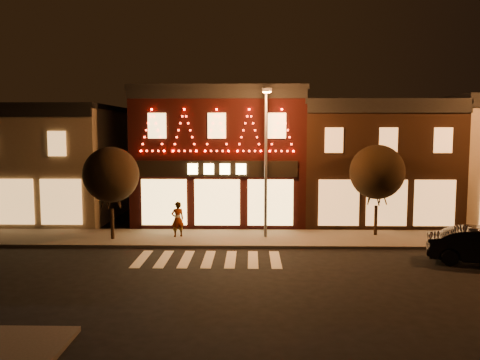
{
  "coord_description": "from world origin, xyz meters",
  "views": [
    {
      "loc": [
        1.89,
        -17.66,
        5.79
      ],
      "look_at": [
        1.42,
        4.0,
        3.58
      ],
      "focal_mm": 37.09,
      "sensor_mm": 36.0,
      "label": 1
    }
  ],
  "objects": [
    {
      "name": "building_pulp",
      "position": [
        0.0,
        13.98,
        4.16
      ],
      "size": [
        10.2,
        8.34,
        8.3
      ],
      "color": "black",
      "rests_on": "ground"
    },
    {
      "name": "building_right_a",
      "position": [
        9.5,
        13.99,
        3.76
      ],
      "size": [
        9.2,
        8.28,
        7.5
      ],
      "color": "black",
      "rests_on": "ground"
    },
    {
      "name": "building_left",
      "position": [
        -13.0,
        13.99,
        3.66
      ],
      "size": [
        12.2,
        8.28,
        7.3
      ],
      "color": "#7D7059",
      "rests_on": "ground"
    },
    {
      "name": "sidewalk_far",
      "position": [
        2.0,
        8.0,
        0.07
      ],
      "size": [
        44.0,
        4.0,
        0.15
      ],
      "primitive_type": "cube",
      "color": "#47423D",
      "rests_on": "ground"
    },
    {
      "name": "tree_left",
      "position": [
        -5.27,
        7.44,
        3.48
      ],
      "size": [
        2.85,
        2.85,
        4.77
      ],
      "rotation": [
        0.0,
        0.0,
        -0.13
      ],
      "color": "black",
      "rests_on": "sidewalk_far"
    },
    {
      "name": "pedestrian",
      "position": [
        -1.96,
        8.04,
        1.08
      ],
      "size": [
        0.8,
        0.68,
        1.86
      ],
      "primitive_type": "imported",
      "rotation": [
        0.0,
        0.0,
        3.56
      ],
      "color": "gray",
      "rests_on": "sidewalk_far"
    },
    {
      "name": "tree_right",
      "position": [
        8.6,
        8.68,
        3.54
      ],
      "size": [
        2.9,
        2.9,
        4.84
      ],
      "rotation": [
        0.0,
        0.0,
        -0.04
      ],
      "color": "black",
      "rests_on": "sidewalk_far"
    },
    {
      "name": "streetlamp_mid",
      "position": [
        2.67,
        7.87,
        4.66
      ],
      "size": [
        0.48,
        1.75,
        7.69
      ],
      "rotation": [
        0.0,
        0.0,
        0.01
      ],
      "color": "#59595E",
      "rests_on": "sidewalk_far"
    },
    {
      "name": "ground",
      "position": [
        0.0,
        0.0,
        0.0
      ],
      "size": [
        120.0,
        120.0,
        0.0
      ],
      "primitive_type": "plane",
      "color": "black",
      "rests_on": "ground"
    }
  ]
}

